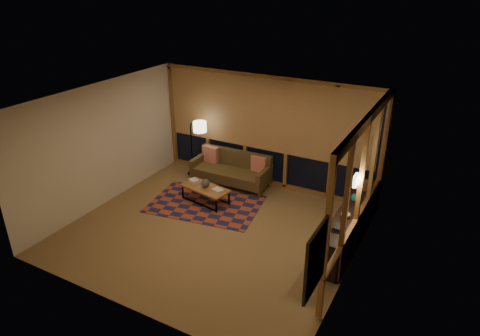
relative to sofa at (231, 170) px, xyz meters
The scene contains 21 objects.
floor 2.16m from the sofa, 70.31° to the right, with size 5.50×5.00×0.01m, color #A2804C.
ceiling 3.14m from the sofa, 70.31° to the right, with size 5.50×5.00×0.01m, color white.
walls 2.33m from the sofa, 70.31° to the right, with size 5.51×5.01×2.70m.
window_wall_back 1.27m from the sofa, 31.29° to the left, with size 5.30×0.16×2.60m, color brown, non-canonical shape.
window_wall_right 3.79m from the sofa, 22.36° to the right, with size 0.16×3.70×2.60m, color brown, non-canonical shape.
wall_art 5.26m from the sofa, 48.32° to the right, with size 0.06×0.74×0.94m, color red, non-canonical shape.
wall_sconce 3.85m from the sofa, 24.87° to the right, with size 0.12×0.18×0.22m, color #FCEBBC, non-canonical shape.
sofa is the anchor object (origin of this frame).
pillow_left 0.74m from the sofa, 164.67° to the left, with size 0.42×0.14×0.42m, color red, non-canonical shape.
pillow_right 0.72m from the sofa, 18.78° to the left, with size 0.39×0.13×0.39m, color red, non-canonical shape.
area_rug 1.23m from the sofa, 89.83° to the right, with size 2.41×1.61×0.01m, color #9F4229.
coffee_table 1.09m from the sofa, 92.46° to the right, with size 1.12×0.51×0.37m, color brown, non-canonical shape.
book_stack_a 1.07m from the sofa, 112.89° to the right, with size 0.22×0.18×0.07m, color silver, non-canonical shape.
book_stack_b 1.13m from the sofa, 75.04° to the right, with size 0.22×0.17×0.04m, color silver, non-canonical shape.
ceramic_pot 1.05m from the sofa, 93.21° to the right, with size 0.19×0.19×0.19m, color black.
floor_lamp 1.22m from the sofa, behind, with size 0.50×0.33×1.50m, color black, non-canonical shape.
bookshelf 3.36m from the sofa, 17.27° to the right, with size 0.40×2.84×0.71m, color black, non-canonical shape.
basket 3.21m from the sofa, ahead, with size 0.24×0.24×0.18m, color #966947.
teal_bowl 3.32m from the sofa, 13.12° to the right, with size 0.18×0.18×0.18m, color #176561.
vase 3.53m from the sofa, 23.97° to the right, with size 0.17×0.17×0.18m, color tan.
shelf_book_stack 3.72m from the sofa, 30.11° to the right, with size 0.18×0.26×0.07m, color silver, non-canonical shape.
Camera 1 is at (3.99, -6.19, 4.75)m, focal length 32.00 mm.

